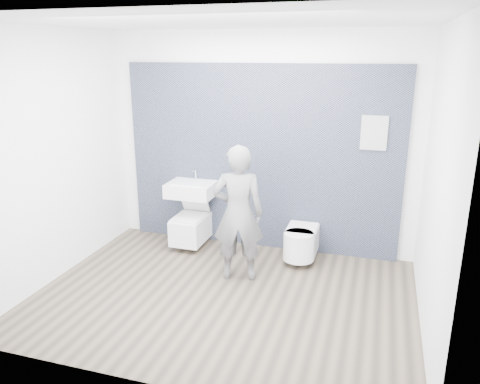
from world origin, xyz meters
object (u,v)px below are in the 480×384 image
(washbasin, at_px, (191,189))
(toilet_rounded, at_px, (301,242))
(toilet_square, at_px, (191,227))
(visitor, at_px, (238,214))

(washbasin, bearing_deg, toilet_rounded, -3.72)
(toilet_rounded, bearing_deg, washbasin, 176.28)
(washbasin, distance_m, toilet_rounded, 1.59)
(washbasin, height_order, toilet_square, washbasin)
(washbasin, height_order, visitor, visitor)
(toilet_square, bearing_deg, toilet_rounded, -1.57)
(toilet_rounded, height_order, visitor, visitor)
(washbasin, bearing_deg, toilet_square, -90.00)
(washbasin, relative_size, toilet_square, 0.83)
(visitor, bearing_deg, toilet_square, -52.13)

